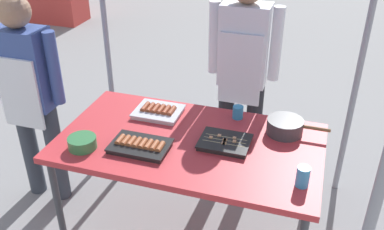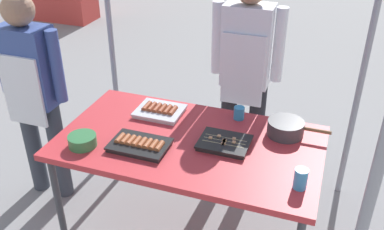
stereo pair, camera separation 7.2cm
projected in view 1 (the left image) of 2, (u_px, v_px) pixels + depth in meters
ground_plane at (190, 230)px, 3.02m from camera, size 18.00×18.00×0.00m
stall_table at (190, 147)px, 2.67m from camera, size 1.60×0.90×0.75m
tray_grilled_sausages at (158, 111)px, 2.92m from camera, size 0.31×0.26×0.05m
tray_meat_skewers at (225, 142)px, 2.60m from camera, size 0.30×0.24×0.04m
tray_pork_links at (140, 145)px, 2.56m from camera, size 0.35×0.24×0.05m
cooking_wok at (285, 126)px, 2.69m from camera, size 0.39×0.23×0.10m
condiment_bowl at (82, 143)px, 2.56m from camera, size 0.17×0.17×0.07m
drink_cup_near_edge at (303, 177)px, 2.24m from camera, size 0.07×0.07×0.11m
drink_cup_by_wok at (238, 112)px, 2.86m from camera, size 0.07×0.07×0.09m
vendor_woman at (243, 64)px, 3.11m from camera, size 0.52×0.23×1.63m
customer_nearby at (29, 88)px, 2.92m from camera, size 0.52×0.22×1.53m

